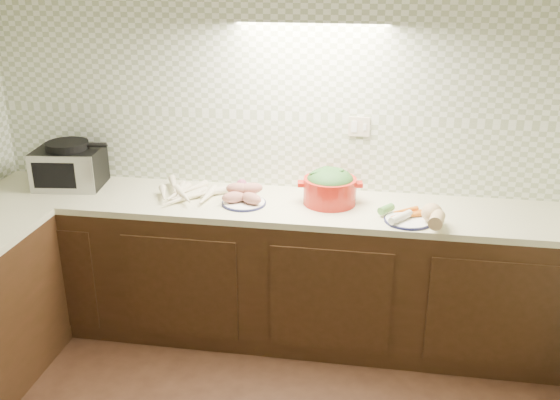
% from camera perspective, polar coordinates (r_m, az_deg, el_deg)
% --- Properties ---
extents(room, '(3.60, 3.60, 2.60)m').
position_cam_1_polar(room, '(2.17, -9.31, 3.29)').
color(room, black).
rests_on(room, ground).
extents(counter, '(3.60, 3.60, 0.90)m').
position_cam_1_polar(counter, '(3.49, -15.46, -11.34)').
color(counter, black).
rests_on(counter, ground).
extents(toaster_oven, '(0.45, 0.37, 0.29)m').
position_cam_1_polar(toaster_oven, '(4.23, -18.71, 2.99)').
color(toaster_oven, black).
rests_on(toaster_oven, counter).
extents(parsnip_pile, '(0.39, 0.34, 0.07)m').
position_cam_1_polar(parsnip_pile, '(3.92, -7.84, 0.88)').
color(parsnip_pile, beige).
rests_on(parsnip_pile, counter).
extents(sweet_potato_plate, '(0.27, 0.27, 0.12)m').
position_cam_1_polar(sweet_potato_plate, '(3.75, -3.33, 0.34)').
color(sweet_potato_plate, '#15173D').
rests_on(sweet_potato_plate, counter).
extents(onion_bowl, '(0.13, 0.13, 0.10)m').
position_cam_1_polar(onion_bowl, '(3.91, -3.36, 1.06)').
color(onion_bowl, black).
rests_on(onion_bowl, counter).
extents(dutch_oven, '(0.39, 0.36, 0.22)m').
position_cam_1_polar(dutch_oven, '(3.74, 4.59, 1.24)').
color(dutch_oven, '#B11C11').
rests_on(dutch_oven, counter).
extents(veg_plate, '(0.40, 0.30, 0.13)m').
position_cam_1_polar(veg_plate, '(3.56, 12.58, -1.37)').
color(veg_plate, '#15173D').
rests_on(veg_plate, counter).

